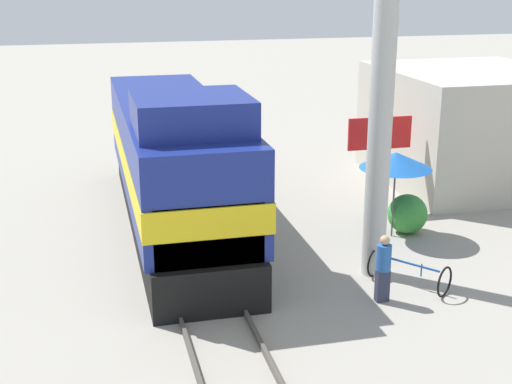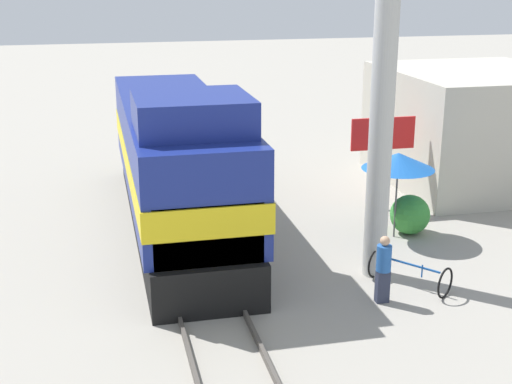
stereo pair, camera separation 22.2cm
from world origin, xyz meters
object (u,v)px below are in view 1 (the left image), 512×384
Objects in this scene: vendor_umbrella at (396,160)px; person_bystander at (383,266)px; locomotive at (175,165)px; billboard_sign at (379,140)px; bicycle at (409,271)px; utility_pole at (381,105)px.

vendor_umbrella reaches higher than person_bystander.
locomotive is at bearing 124.48° from person_bystander.
locomotive is 7.05m from person_bystander.
locomotive is 7.52× the size of person_bystander.
person_bystander is (-2.50, -6.23, -1.38)m from billboard_sign.
vendor_umbrella is at bearing 62.88° from person_bystander.
vendor_umbrella is 4.52m from person_bystander.
bicycle is at bearing -107.47° from vendor_umbrella.
person_bystander is at bearing -55.52° from locomotive.
billboard_sign is (6.44, 0.50, 0.26)m from locomotive.
person_bystander is 0.83× the size of bicycle.
utility_pole is at bearing -113.91° from billboard_sign.
person_bystander reaches higher than bicycle.
locomotive is 6.21× the size of bicycle.
vendor_umbrella is at bearing -102.64° from billboard_sign.
locomotive is 6.20m from vendor_umbrella.
bicycle is (0.94, 0.59, -0.48)m from person_bystander.
locomotive is 4.09× the size of billboard_sign.
billboard_sign is at bearing 66.09° from utility_pole.
bicycle is (-1.56, -5.64, -1.86)m from billboard_sign.
bicycle is at bearing -46.51° from locomotive.
locomotive reaches higher than person_bystander.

